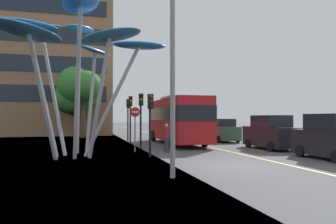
% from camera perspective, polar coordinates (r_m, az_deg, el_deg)
% --- Properties ---
extents(ground, '(120.00, 240.00, 0.10)m').
position_cam_1_polar(ground, '(14.78, 8.22, -9.37)').
color(ground, '#4C4C4F').
extents(red_bus, '(3.03, 10.44, 3.79)m').
position_cam_1_polar(red_bus, '(26.22, 1.56, -1.04)').
color(red_bus, red).
rests_on(red_bus, ground).
extents(leaf_sculpture, '(9.13, 9.50, 7.98)m').
position_cam_1_polar(leaf_sculpture, '(18.90, -16.41, 11.87)').
color(leaf_sculpture, '#9EA0A5').
rests_on(leaf_sculpture, ground).
extents(traffic_light_kerb_near, '(0.28, 0.42, 3.37)m').
position_cam_1_polar(traffic_light_kerb_near, '(17.62, -3.07, 0.12)').
color(traffic_light_kerb_near, black).
rests_on(traffic_light_kerb_near, ground).
extents(traffic_light_kerb_far, '(0.28, 0.42, 3.71)m').
position_cam_1_polar(traffic_light_kerb_far, '(22.09, -4.70, 0.53)').
color(traffic_light_kerb_far, black).
rests_on(traffic_light_kerb_far, ground).
extents(traffic_light_island_mid, '(0.28, 0.42, 3.83)m').
position_cam_1_polar(traffic_light_island_mid, '(26.85, -6.50, 0.45)').
color(traffic_light_island_mid, black).
rests_on(traffic_light_island_mid, ground).
extents(traffic_light_opposite, '(0.28, 0.42, 3.77)m').
position_cam_1_polar(traffic_light_opposite, '(29.78, -6.92, 0.24)').
color(traffic_light_opposite, black).
rests_on(traffic_light_opposite, ground).
extents(car_parked_near, '(2.07, 4.23, 2.30)m').
position_cam_1_polar(car_parked_near, '(18.68, 26.54, -4.06)').
color(car_parked_near, black).
rests_on(car_parked_near, ground).
extents(car_parked_mid, '(2.03, 4.53, 2.26)m').
position_cam_1_polar(car_parked_mid, '(23.15, 17.36, -3.52)').
color(car_parked_mid, black).
rests_on(car_parked_mid, ground).
extents(car_parked_far, '(1.96, 3.81, 2.00)m').
position_cam_1_polar(car_parked_far, '(29.20, 9.38, -3.23)').
color(car_parked_far, '#2D5138').
rests_on(car_parked_far, ground).
extents(car_side_street, '(1.96, 4.53, 2.22)m').
position_cam_1_polar(car_side_street, '(34.27, 5.30, -2.73)').
color(car_side_street, maroon).
rests_on(car_side_street, ground).
extents(street_lamp, '(1.81, 0.44, 7.91)m').
position_cam_1_polar(street_lamp, '(12.07, 2.67, 13.04)').
color(street_lamp, gray).
rests_on(street_lamp, ground).
extents(tree_pavement_near, '(4.56, 4.86, 7.49)m').
position_cam_1_polar(tree_pavement_near, '(35.60, -15.34, 4.43)').
color(tree_pavement_near, brown).
rests_on(tree_pavement_near, ground).
extents(tree_pavement_far, '(4.87, 4.26, 6.05)m').
position_cam_1_polar(tree_pavement_far, '(36.62, -15.47, 2.36)').
color(tree_pavement_far, brown).
rests_on(tree_pavement_far, ground).
extents(pedestrian, '(0.34, 0.34, 1.74)m').
position_cam_1_polar(pedestrian, '(19.99, -0.25, -4.50)').
color(pedestrian, '#2D3342').
rests_on(pedestrian, ground).
extents(no_entry_sign, '(0.60, 0.12, 2.75)m').
position_cam_1_polar(no_entry_sign, '(20.40, -5.72, -1.77)').
color(no_entry_sign, gray).
rests_on(no_entry_sign, ground).
extents(backdrop_building, '(24.96, 14.21, 16.42)m').
position_cam_1_polar(backdrop_building, '(46.96, -25.76, 6.62)').
color(backdrop_building, '#936B4C').
rests_on(backdrop_building, ground).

